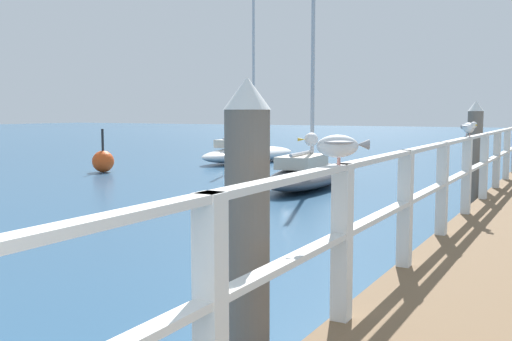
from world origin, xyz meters
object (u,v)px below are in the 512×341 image
at_px(seagull_background, 469,127).
at_px(channel_buoy, 103,161).
at_px(boat_0, 249,152).
at_px(dock_piling_near, 247,250).
at_px(boat_3, 308,173).
at_px(seagull_foreground, 336,145).
at_px(dock_piling_far, 474,157).

distance_m(seagull_background, channel_buoy, 13.53).
relative_size(boat_0, channel_buoy, 4.96).
xyz_separation_m(dock_piling_near, boat_3, (-4.41, 11.02, -0.73)).
bearing_deg(seagull_background, boat_3, -79.44).
xyz_separation_m(seagull_foreground, boat_0, (-9.90, 16.40, -1.35)).
relative_size(dock_piling_near, boat_0, 0.31).
height_order(boat_3, channel_buoy, boat_3).
relative_size(seagull_background, channel_buoy, 0.31).
relative_size(dock_piling_far, boat_3, 0.38).
bearing_deg(channel_buoy, boat_3, -2.73).
height_order(dock_piling_near, dock_piling_far, same).
bearing_deg(channel_buoy, seagull_background, -25.22).
bearing_deg(boat_3, boat_0, 124.35).
relative_size(seagull_foreground, seagull_background, 0.98).
height_order(dock_piling_far, seagull_foreground, dock_piling_far).
bearing_deg(dock_piling_near, seagull_background, 86.10).
relative_size(dock_piling_far, seagull_foreground, 5.10).
bearing_deg(dock_piling_far, boat_3, 152.74).
height_order(seagull_foreground, channel_buoy, seagull_foreground).
distance_m(dock_piling_near, channel_buoy, 16.40).
distance_m(dock_piling_far, channel_buoy, 12.10).
bearing_deg(dock_piling_far, seagull_foreground, -87.40).
height_order(dock_piling_near, boat_3, boat_3).
xyz_separation_m(seagull_background, boat_0, (-9.91, 11.30, -1.35)).
bearing_deg(dock_piling_near, boat_0, 119.36).
bearing_deg(boat_3, seagull_foreground, -71.94).
height_order(dock_piling_far, seagull_background, dock_piling_far).
xyz_separation_m(seagull_foreground, seagull_background, (0.01, 5.10, 0.00)).
relative_size(dock_piling_far, boat_0, 0.31).
relative_size(seagull_background, boat_3, 0.08).
relative_size(seagull_foreground, channel_buoy, 0.30).
bearing_deg(seagull_foreground, seagull_background, -33.15).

